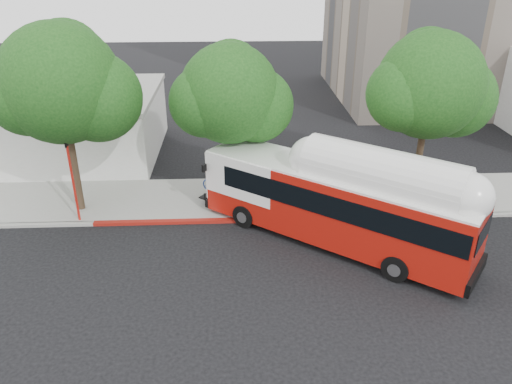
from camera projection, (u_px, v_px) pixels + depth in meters
ground at (255, 264)px, 22.07m from camera, size 120.00×120.00×0.00m
sidewalk at (250, 197)px, 27.87m from camera, size 60.00×5.00×0.15m
curb_strip at (252, 220)px, 25.54m from camera, size 60.00×0.30×0.15m
red_curb_segment at (193, 221)px, 25.41m from camera, size 10.00×0.32×0.16m
street_tree_left at (72, 88)px, 23.82m from camera, size 6.67×5.80×9.74m
street_tree_mid at (238, 97)px, 24.90m from camera, size 5.75×5.00×8.62m
street_tree_right at (438, 89)px, 24.98m from camera, size 6.21×5.40×9.18m
low_commercial_bldg at (35, 123)px, 33.12m from camera, size 16.20×10.20×4.25m
transit_bus at (335, 205)px, 22.98m from camera, size 12.46×10.43×4.12m
signal_pole at (73, 182)px, 24.52m from camera, size 0.12×0.41×4.37m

